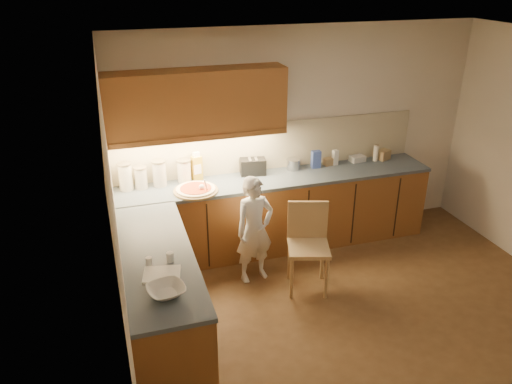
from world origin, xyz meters
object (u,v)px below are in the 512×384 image
child (255,230)px  pizza_on_board (196,190)px  toaster (253,167)px  oil_jug (197,167)px  wooden_chair (308,240)px

child → pizza_on_board: bearing=126.8°
toaster → child: bearing=-96.7°
oil_jug → toaster: oil_jug is taller
wooden_chair → pizza_on_board: bearing=160.7°
pizza_on_board → toaster: bearing=21.7°
pizza_on_board → child: (0.53, -0.48, -0.34)m
pizza_on_board → child: 0.79m
oil_jug → child: bearing=-60.8°
toaster → oil_jug: bearing=-173.6°
wooden_chair → toaster: bearing=122.3°
child → wooden_chair: child is taller
oil_jug → wooden_chair: bearing=-48.8°
child → toaster: child is taller
child → oil_jug: 1.03m
pizza_on_board → child: child is taller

